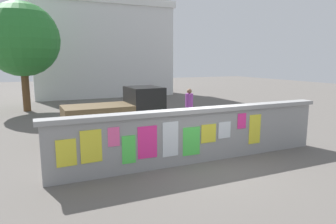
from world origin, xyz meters
TOP-DOWN VIEW (x-y plane):
  - ground at (0.00, 8.00)m, footprint 60.00×60.00m
  - poster_wall at (-0.01, -0.00)m, footprint 8.42×0.42m
  - auto_rickshaw_truck at (-1.28, 3.62)m, footprint 3.64×1.60m
  - motorcycle at (1.10, 1.23)m, footprint 1.88×0.68m
  - bicycle_near at (3.22, 1.24)m, footprint 1.70×0.44m
  - bicycle_far at (3.41, 3.07)m, footprint 1.71×0.44m
  - person_walking at (2.12, 4.48)m, footprint 0.42×0.42m
  - tree_roadside at (-4.48, 11.54)m, footprint 4.04×4.04m
  - building_background at (1.27, 17.69)m, footprint 10.88×4.61m

SIDE VIEW (x-z plane):
  - ground at x=0.00m, z-range 0.00..0.00m
  - bicycle_near at x=3.22m, z-range -0.11..0.84m
  - bicycle_far at x=3.41m, z-range -0.11..0.84m
  - motorcycle at x=1.10m, z-range 0.03..0.90m
  - poster_wall at x=-0.01m, z-range 0.02..1.56m
  - auto_rickshaw_truck at x=-1.28m, z-range -0.02..1.83m
  - person_walking at x=2.12m, z-range 0.18..1.80m
  - building_background at x=1.27m, z-range 0.02..7.47m
  - tree_roadside at x=-4.48m, z-range 0.96..6.95m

